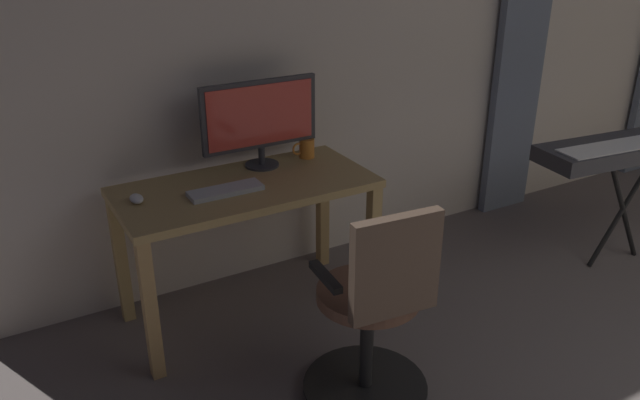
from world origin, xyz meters
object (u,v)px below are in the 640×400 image
(computer_keyboard, at_px, (226,191))
(piano_keyboard, at_px, (636,148))
(computer_monitor, at_px, (260,117))
(computer_mouse, at_px, (136,199))
(desk, at_px, (246,204))
(office_chair, at_px, (375,315))
(mug_coffee, at_px, (306,148))

(computer_keyboard, xyz_separation_m, piano_keyboard, (-2.32, 0.55, -0.02))
(computer_monitor, xyz_separation_m, computer_mouse, (0.71, 0.14, -0.25))
(desk, distance_m, office_chair, 0.94)
(computer_mouse, bearing_deg, mug_coffee, -171.94)
(computer_mouse, height_order, piano_keyboard, piano_keyboard)
(computer_monitor, bearing_deg, mug_coffee, 178.99)
(office_chair, xyz_separation_m, mug_coffee, (-0.27, -1.09, 0.35))
(computer_monitor, bearing_deg, computer_keyboard, 38.82)
(computer_monitor, distance_m, piano_keyboard, 2.18)
(desk, height_order, office_chair, office_chair)
(office_chair, distance_m, computer_monitor, 1.24)
(office_chair, distance_m, mug_coffee, 1.18)
(desk, distance_m, computer_monitor, 0.46)
(computer_keyboard, bearing_deg, piano_keyboard, 166.53)
(desk, relative_size, computer_mouse, 12.78)
(office_chair, relative_size, computer_keyboard, 2.70)
(computer_keyboard, bearing_deg, mug_coffee, -157.15)
(office_chair, height_order, piano_keyboard, office_chair)
(desk, xyz_separation_m, mug_coffee, (-0.45, -0.19, 0.17))
(computer_monitor, relative_size, computer_mouse, 6.40)
(desk, bearing_deg, piano_keyboard, 164.40)
(computer_keyboard, height_order, mug_coffee, mug_coffee)
(computer_keyboard, height_order, piano_keyboard, piano_keyboard)
(desk, distance_m, computer_mouse, 0.55)
(computer_keyboard, bearing_deg, desk, -156.07)
(desk, height_order, piano_keyboard, piano_keyboard)
(desk, height_order, computer_keyboard, computer_keyboard)
(computer_monitor, xyz_separation_m, piano_keyboard, (-2.01, 0.80, -0.28))
(piano_keyboard, bearing_deg, mug_coffee, -18.00)
(computer_mouse, relative_size, piano_keyboard, 0.08)
(computer_monitor, xyz_separation_m, computer_keyboard, (0.31, 0.25, -0.26))
(office_chair, bearing_deg, piano_keyboard, 13.59)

